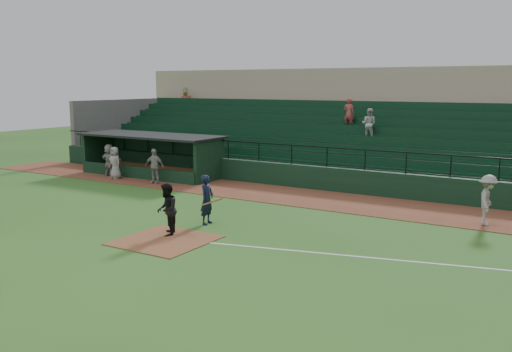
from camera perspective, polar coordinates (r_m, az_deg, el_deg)
The scene contains 12 objects.
ground at distance 19.96m, azimuth -7.55°, elevation -6.00°, with size 90.00×90.00×0.00m, color #2C5C1E.
warning_track at distance 26.47m, azimuth 3.39°, elevation -2.04°, with size 40.00×4.00×0.03m, color brown.
home_plate_dirt at distance 19.22m, azimuth -9.44°, elevation -6.61°, with size 3.00×3.00×0.03m, color brown.
foul_line at distance 17.46m, azimuth 16.28°, elevation -8.57°, with size 18.00×0.09×0.01m, color white.
stadium_structure at distance 33.77m, azimuth 10.23°, elevation 4.26°, with size 38.00×13.08×6.40m.
dugout at distance 33.09m, azimuth -10.34°, elevation 2.46°, with size 8.90×3.20×2.42m.
batter_at_plate at distance 21.05m, azimuth -5.12°, elevation -2.46°, with size 1.07×0.75×1.92m.
umpire at distance 19.63m, azimuth -9.28°, elevation -3.46°, with size 0.92×0.72×1.89m, color black.
runner at distance 22.46m, azimuth 22.97°, elevation -2.33°, with size 1.25×0.72×1.93m, color gray.
dugout_player_a at distance 29.94m, azimuth -10.54°, elevation 1.02°, with size 1.10×0.46×1.88m, color #A39E99.
dugout_player_b at distance 31.96m, azimuth -14.48°, elevation 1.35°, with size 0.89×0.58×1.82m, color #9A9590.
dugout_player_c at distance 32.95m, azimuth -15.01°, elevation 1.61°, with size 1.73×0.55×1.87m, color #A49F99.
Camera 1 is at (12.18, -14.90, 5.31)m, focal length 38.44 mm.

